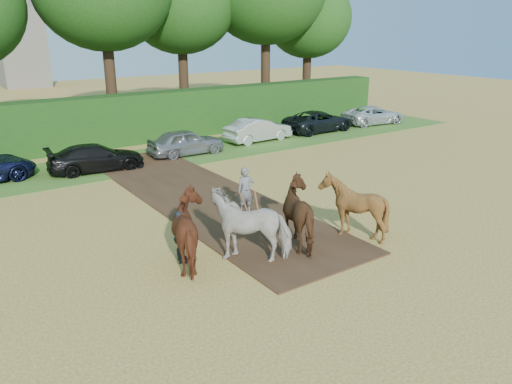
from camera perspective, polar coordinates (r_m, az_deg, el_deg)
ground at (r=15.16m, az=1.39°, el=-8.59°), size 120.00×120.00×0.00m
earth_strip at (r=21.39m, az=-6.42°, el=-0.43°), size 4.50×17.00×0.05m
grass_verge at (r=27.04m, az=-16.37°, el=2.91°), size 50.00×5.00×0.03m
hedgerow at (r=30.94m, az=-19.37°, el=7.33°), size 46.00×1.60×3.00m
spectator_far at (r=15.31m, az=-8.66°, el=-5.11°), size 0.66×1.04×1.66m
plough_team at (r=15.96m, az=2.49°, el=-2.92°), size 7.56×5.44×2.18m
parked_cars at (r=28.33m, az=-9.79°, el=5.52°), size 41.05×3.66×1.47m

